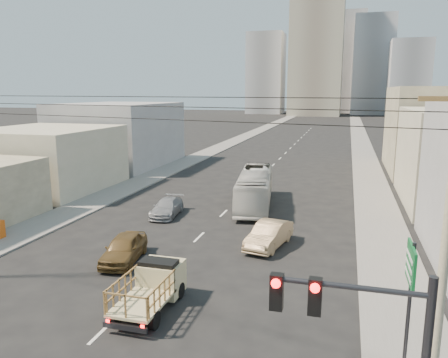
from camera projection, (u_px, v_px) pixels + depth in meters
The scene contains 19 objects.
sidewalk_left at pixel (235, 141), 84.83m from camera, with size 3.50×180.00×0.12m, color slate.
sidewalk_right at pixel (361, 145), 78.59m from camera, with size 3.50×180.00×0.12m, color slate.
lane_dashes at pixel (283, 156), 65.67m from camera, with size 0.15×104.00×0.01m.
flatbed_pickup at pixel (151, 285), 19.24m from camera, with size 1.95×4.41×1.90m.
city_bus at pixel (255, 188), 36.47m from camera, with size 2.54×10.85×3.02m, color #B8B8B4.
sedan_brown at pixel (124, 248), 24.66m from camera, with size 1.79×4.45×1.52m, color brown.
sedan_tan at pixel (269, 235), 26.99m from camera, with size 1.62×4.65×1.53m, color tan.
sedan_grey at pixel (167, 208), 33.78m from camera, with size 1.80×4.44×1.29m, color gray.
green_sign at pixel (410, 282), 13.37m from camera, with size 0.18×1.60×5.00m.
utility_pole at pixel (443, 270), 10.63m from camera, with size 1.80×0.24×10.00m.
overhead_wires at pixel (80, 106), 15.30m from camera, with size 23.01×5.02×0.72m.
bldg_right_far at pixel (444, 130), 50.89m from camera, with size 12.00×16.00×10.00m, color gray.
bldg_left_mid at pixel (48, 159), 42.75m from camera, with size 11.00×12.00×6.00m, color #B3AC90.
bldg_left_far at pixel (119, 134), 56.84m from camera, with size 12.00×16.00×8.00m, color gray.
high_rise_tower at pixel (317, 38), 171.26m from camera, with size 20.00×20.00×60.00m, color gray.
midrise_ne at pixel (373, 66), 181.56m from camera, with size 16.00×16.00×40.00m, color gray.
midrise_nw at pixel (266, 74), 189.10m from camera, with size 15.00×15.00×34.00m, color gray.
midrise_back at pixel (343, 63), 198.50m from camera, with size 18.00×18.00×44.00m, color gray.
midrise_east at pixel (409, 79), 160.68m from camera, with size 14.00×14.00×28.00m, color gray.
Camera 1 is at (9.05, -12.06, 9.46)m, focal length 35.00 mm.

